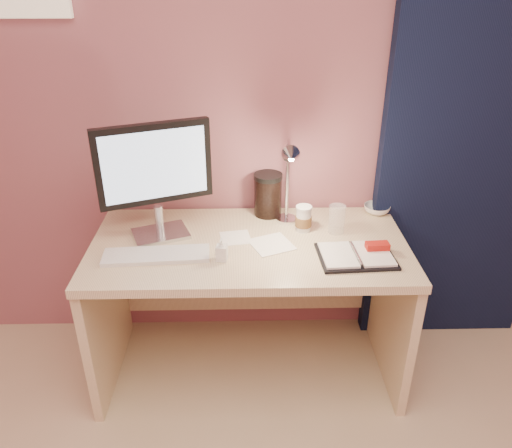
{
  "coord_description": "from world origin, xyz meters",
  "views": [
    {
      "loc": [
        -0.01,
        -0.53,
        1.83
      ],
      "look_at": [
        0.03,
        1.33,
        0.85
      ],
      "focal_mm": 35.0,
      "sensor_mm": 36.0,
      "label": 1
    }
  ],
  "objects_px": {
    "desk": "(249,276)",
    "keyboard": "(156,255)",
    "monitor": "(154,171)",
    "clear_cup": "(337,219)",
    "planner": "(358,255)",
    "bowl": "(377,209)",
    "coffee_cup": "(303,219)",
    "dark_jar": "(268,197)",
    "desk_lamp": "(290,178)",
    "lotion_bottle": "(222,249)"
  },
  "relations": [
    {
      "from": "desk",
      "to": "planner",
      "type": "height_order",
      "value": "planner"
    },
    {
      "from": "bowl",
      "to": "coffee_cup",
      "type": "bearing_deg",
      "value": -155.82
    },
    {
      "from": "monitor",
      "to": "keyboard",
      "type": "bearing_deg",
      "value": -107.84
    },
    {
      "from": "monitor",
      "to": "lotion_bottle",
      "type": "distance_m",
      "value": 0.45
    },
    {
      "from": "dark_jar",
      "to": "desk_lamp",
      "type": "height_order",
      "value": "desk_lamp"
    },
    {
      "from": "monitor",
      "to": "planner",
      "type": "relative_size",
      "value": 1.61
    },
    {
      "from": "clear_cup",
      "to": "bowl",
      "type": "distance_m",
      "value": 0.31
    },
    {
      "from": "monitor",
      "to": "clear_cup",
      "type": "height_order",
      "value": "monitor"
    },
    {
      "from": "desk",
      "to": "clear_cup",
      "type": "height_order",
      "value": "clear_cup"
    },
    {
      "from": "bowl",
      "to": "dark_jar",
      "type": "height_order",
      "value": "dark_jar"
    },
    {
      "from": "monitor",
      "to": "lotion_bottle",
      "type": "bearing_deg",
      "value": -58.04
    },
    {
      "from": "dark_jar",
      "to": "lotion_bottle",
      "type": "bearing_deg",
      "value": -116.28
    },
    {
      "from": "desk",
      "to": "dark_jar",
      "type": "xyz_separation_m",
      "value": [
        0.09,
        0.21,
        0.32
      ]
    },
    {
      "from": "dark_jar",
      "to": "clear_cup",
      "type": "bearing_deg",
      "value": -31.81
    },
    {
      "from": "coffee_cup",
      "to": "planner",
      "type": "bearing_deg",
      "value": -50.13
    },
    {
      "from": "coffee_cup",
      "to": "clear_cup",
      "type": "bearing_deg",
      "value": -7.49
    },
    {
      "from": "monitor",
      "to": "desk_lamp",
      "type": "relative_size",
      "value": 1.22
    },
    {
      "from": "keyboard",
      "to": "desk_lamp",
      "type": "relative_size",
      "value": 1.03
    },
    {
      "from": "clear_cup",
      "to": "dark_jar",
      "type": "xyz_separation_m",
      "value": [
        -0.31,
        0.19,
        0.03
      ]
    },
    {
      "from": "planner",
      "to": "desk_lamp",
      "type": "xyz_separation_m",
      "value": [
        -0.27,
        0.23,
        0.26
      ]
    },
    {
      "from": "coffee_cup",
      "to": "bowl",
      "type": "distance_m",
      "value": 0.42
    },
    {
      "from": "clear_cup",
      "to": "dark_jar",
      "type": "height_order",
      "value": "dark_jar"
    },
    {
      "from": "monitor",
      "to": "planner",
      "type": "distance_m",
      "value": 0.93
    },
    {
      "from": "lotion_bottle",
      "to": "dark_jar",
      "type": "relative_size",
      "value": 0.53
    },
    {
      "from": "monitor",
      "to": "coffee_cup",
      "type": "distance_m",
      "value": 0.7
    },
    {
      "from": "planner",
      "to": "bowl",
      "type": "distance_m",
      "value": 0.45
    },
    {
      "from": "bowl",
      "to": "desk",
      "type": "bearing_deg",
      "value": -161.55
    },
    {
      "from": "clear_cup",
      "to": "desk_lamp",
      "type": "bearing_deg",
      "value": 178.47
    },
    {
      "from": "planner",
      "to": "coffee_cup",
      "type": "relative_size",
      "value": 2.67
    },
    {
      "from": "dark_jar",
      "to": "coffee_cup",
      "type": "bearing_deg",
      "value": -47.42
    },
    {
      "from": "bowl",
      "to": "lotion_bottle",
      "type": "xyz_separation_m",
      "value": [
        -0.75,
        -0.43,
        0.03
      ]
    },
    {
      "from": "monitor",
      "to": "keyboard",
      "type": "relative_size",
      "value": 1.18
    },
    {
      "from": "desk",
      "to": "keyboard",
      "type": "relative_size",
      "value": 3.16
    },
    {
      "from": "monitor",
      "to": "planner",
      "type": "xyz_separation_m",
      "value": [
        0.86,
        -0.21,
        -0.3
      ]
    },
    {
      "from": "planner",
      "to": "bowl",
      "type": "height_order",
      "value": "planner"
    },
    {
      "from": "monitor",
      "to": "bowl",
      "type": "height_order",
      "value": "monitor"
    },
    {
      "from": "clear_cup",
      "to": "lotion_bottle",
      "type": "distance_m",
      "value": 0.57
    },
    {
      "from": "clear_cup",
      "to": "lotion_bottle",
      "type": "xyz_separation_m",
      "value": [
        -0.52,
        -0.23,
        -0.02
      ]
    },
    {
      "from": "desk",
      "to": "keyboard",
      "type": "height_order",
      "value": "keyboard"
    },
    {
      "from": "desk",
      "to": "desk_lamp",
      "type": "distance_m",
      "value": 0.53
    },
    {
      "from": "keyboard",
      "to": "dark_jar",
      "type": "relative_size",
      "value": 2.35
    },
    {
      "from": "desk",
      "to": "lotion_bottle",
      "type": "distance_m",
      "value": 0.37
    },
    {
      "from": "desk",
      "to": "keyboard",
      "type": "bearing_deg",
      "value": -154.56
    },
    {
      "from": "bowl",
      "to": "dark_jar",
      "type": "xyz_separation_m",
      "value": [
        -0.54,
        -0.0,
        0.07
      ]
    },
    {
      "from": "keyboard",
      "to": "planner",
      "type": "bearing_deg",
      "value": -5.11
    },
    {
      "from": "lotion_bottle",
      "to": "keyboard",
      "type": "bearing_deg",
      "value": 174.21
    },
    {
      "from": "monitor",
      "to": "planner",
      "type": "bearing_deg",
      "value": -34.68
    },
    {
      "from": "monitor",
      "to": "clear_cup",
      "type": "relative_size",
      "value": 3.99
    },
    {
      "from": "planner",
      "to": "coffee_cup",
      "type": "bearing_deg",
      "value": 126.59
    },
    {
      "from": "desk",
      "to": "planner",
      "type": "xyz_separation_m",
      "value": [
        0.46,
        -0.21,
        0.24
      ]
    }
  ]
}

